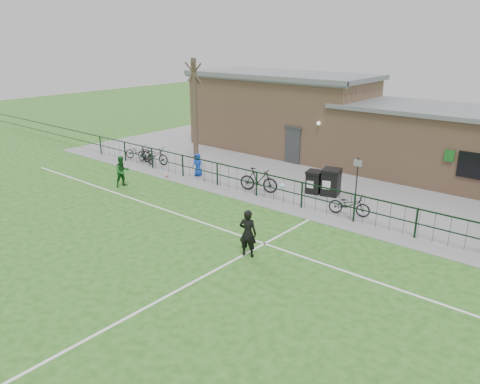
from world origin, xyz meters
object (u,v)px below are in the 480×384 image
Objects in this scene: wheelie_bin_left at (314,183)px; bicycle_e at (349,205)px; bicycle_b at (146,155)px; bicycle_c at (155,155)px; wheelie_bin_right at (331,183)px; bicycle_a at (138,152)px; ball_ground at (166,175)px; spectator_child at (198,165)px; sign_post at (357,179)px; bicycle_d at (259,180)px; bare_tree at (195,112)px; outfield_player at (122,171)px.

bicycle_e is (2.68, -1.61, -0.04)m from wheelie_bin_left.
bicycle_b is 0.85× the size of bicycle_c.
wheelie_bin_right is 0.71× the size of bicycle_b.
wheelie_bin_left reaches higher than bicycle_e.
wheelie_bin_left is 0.60× the size of bicycle_a.
ball_ground is (3.06, -1.13, -0.40)m from bicycle_b.
sign_post is at bearing -6.01° from spectator_child.
bicycle_c reaches higher than bicycle_b.
wheelie_bin_right is 0.58× the size of sign_post.
spectator_child is at bearing -81.40° from bicycle_b.
ball_ground is (-5.27, -1.24, -0.49)m from bicycle_d.
wheelie_bin_left is 0.51× the size of bicycle_d.
sign_post reaches higher than bicycle_b.
bare_tree is 11.47m from bicycle_e.
wheelie_bin_right is 12.49m from bicycle_a.
wheelie_bin_left is 0.57× the size of bicycle_e.
sign_post is 9.97m from ball_ground.
ball_ground is (0.49, 2.41, -0.66)m from outfield_player.
outfield_player is at bearing -163.15° from wheelie_bin_right.
spectator_child is at bearing -167.43° from sign_post.
bicycle_e is at bearing -59.46° from wheelie_bin_right.
bicycle_d is (6.20, -1.95, -2.40)m from bare_tree.
bare_tree is at bearing -50.55° from bicycle_c.
bare_tree is at bearing 106.16° from ball_ground.
bare_tree reaches higher than spectator_child.
bicycle_d is 4.14m from spectator_child.
ball_ground is at bearing 1.19° from outfield_player.
sign_post reaches higher than bicycle_d.
bicycle_c is at bearing 40.99° from outfield_player.
bicycle_a is 7.40× the size of ball_ground.
wheelie_bin_left is 2.11m from sign_post.
bicycle_a is at bearing 56.62° from outfield_player.
wheelie_bin_left is at bearing 20.87° from ball_ground.
wheelie_bin_right is 0.70× the size of bicycle_a.
bicycle_b is at bearing 159.73° from ball_ground.
wheelie_bin_left is 7.94m from ball_ground.
spectator_child is at bearing -112.60° from bicycle_a.
spectator_child is (-4.14, 0.02, 0.03)m from bicycle_d.
wheelie_bin_right is at bearing -89.18° from bicycle_c.
bicycle_e is 7.73× the size of ball_ground.
spectator_child is (-6.27, -1.57, 0.11)m from wheelie_bin_left.
bicycle_b is at bearing 75.12° from bicycle_d.
wheelie_bin_right is 10.26m from outfield_player.
bicycle_b is 7.33× the size of ball_ground.
wheelie_bin_left is at bearing -103.82° from bicycle_a.
wheelie_bin_right reaches higher than bicycle_e.
bare_tree is 10.54m from sign_post.
sign_post is at bearing 4.01° from bicycle_e.
sign_post is at bearing -0.41° from bare_tree.
bicycle_c is (-11.98, -1.70, -0.49)m from sign_post.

